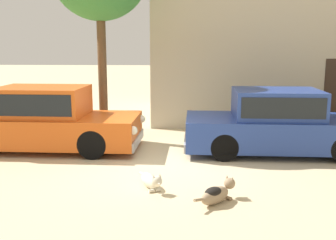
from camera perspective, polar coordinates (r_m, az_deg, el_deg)
name	(u,v)px	position (r m, az deg, el deg)	size (l,w,h in m)	color
ground_plane	(158,163)	(8.58, -1.47, -6.15)	(80.00, 80.00, 0.00)	#CCB78E
parked_sedan_nearest	(44,119)	(9.98, -17.36, 0.15)	(4.66, 1.85, 1.52)	#D15619
parked_sedan_second	(277,122)	(9.53, 15.40, -0.29)	(4.41, 1.83, 1.49)	navy
stray_dog_spotted	(151,181)	(7.06, -2.50, -8.73)	(0.50, 0.91, 0.35)	beige
stray_dog_tan	(217,193)	(6.50, 7.06, -10.40)	(0.76, 0.79, 0.37)	#997F60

